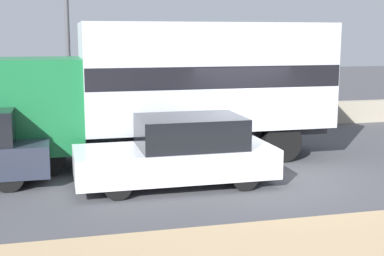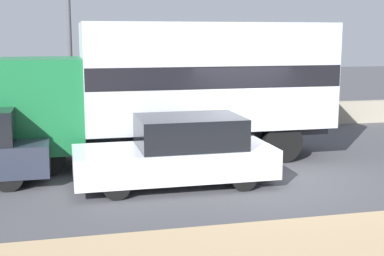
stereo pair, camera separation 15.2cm
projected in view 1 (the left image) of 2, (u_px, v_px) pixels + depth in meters
name	position (u px, v px, depth m)	size (l,w,h in m)	color
ground_plane	(257.00, 177.00, 12.49)	(80.00, 80.00, 0.00)	#47474C
stone_wall_backdrop	(189.00, 118.00, 18.73)	(60.00, 0.35, 0.82)	#A39984
street_lamp	(67.00, 30.00, 16.46)	(0.56, 0.28, 5.83)	#4C4C51
box_truck	(181.00, 83.00, 13.96)	(8.46, 2.33, 3.59)	#196B38
car_hatchback	(180.00, 152.00, 11.77)	(4.36, 1.80, 1.53)	silver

